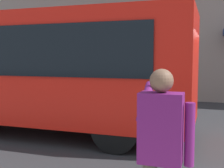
{
  "coord_description": "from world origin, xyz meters",
  "views": [
    {
      "loc": [
        -0.89,
        7.06,
        1.95
      ],
      "look_at": [
        1.25,
        0.78,
        1.35
      ],
      "focal_mm": 47.0,
      "sensor_mm": 36.0,
      "label": 1
    }
  ],
  "objects": [
    {
      "name": "ground_plane",
      "position": [
        0.0,
        0.0,
        0.0
      ],
      "size": [
        60.0,
        60.0,
        0.0
      ],
      "primitive_type": "plane",
      "color": "#2B2B2D"
    },
    {
      "name": "red_bus",
      "position": [
        3.96,
        0.39,
        1.68
      ],
      "size": [
        9.05,
        2.54,
        3.08
      ],
      "color": "red",
      "rests_on": "ground_plane"
    },
    {
      "name": "pedestrian_photographer",
      "position": [
        -0.46,
        4.38,
        1.14
      ],
      "size": [
        0.53,
        0.52,
        1.7
      ],
      "color": "#4C4238",
      "rests_on": "sidewalk_curb"
    }
  ]
}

